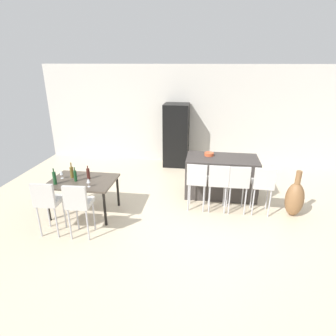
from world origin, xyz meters
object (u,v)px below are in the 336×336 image
(wine_bottle_far, at_px, (88,174))
(wine_glass_middle, at_px, (61,173))
(dining_table, at_px, (83,183))
(wine_bottle_left, at_px, (72,172))
(bar_chair_middle, at_px, (218,180))
(kitchen_island, at_px, (221,176))
(bar_chair_right, at_px, (238,182))
(wine_bottle_end, at_px, (55,178))
(wine_bottle_inner, at_px, (75,176))
(bar_chair_left, at_px, (197,179))
(dining_chair_near, at_px, (47,200))
(wine_glass_right, at_px, (88,181))
(fruit_bowl, at_px, (209,154))
(refrigerator, at_px, (176,135))
(bar_chair_far, at_px, (263,183))
(floor_vase, at_px, (295,199))
(dining_chair_far, at_px, (78,202))

(wine_bottle_far, height_order, wine_glass_middle, wine_bottle_far)
(dining_table, height_order, wine_bottle_left, wine_bottle_left)
(wine_bottle_left, bearing_deg, bar_chair_middle, 7.33)
(dining_table, relative_size, wine_bottle_far, 4.55)
(wine_bottle_far, bearing_deg, wine_bottle_left, 176.92)
(kitchen_island, bearing_deg, bar_chair_right, -69.17)
(bar_chair_middle, xyz_separation_m, wine_bottle_far, (-2.60, -0.40, 0.16))
(wine_bottle_end, distance_m, wine_bottle_far, 0.63)
(wine_bottle_end, bearing_deg, wine_bottle_left, 63.70)
(wine_bottle_end, relative_size, wine_bottle_inner, 1.11)
(bar_chair_left, distance_m, dining_table, 2.32)
(bar_chair_middle, height_order, dining_chair_near, same)
(dining_table, bearing_deg, wine_bottle_end, -149.62)
(dining_table, xyz_separation_m, wine_glass_right, (0.26, -0.27, 0.19))
(fruit_bowl, bearing_deg, refrigerator, 118.98)
(kitchen_island, height_order, bar_chair_far, bar_chair_far)
(kitchen_island, relative_size, wine_bottle_end, 4.97)
(fruit_bowl, bearing_deg, floor_vase, -26.40)
(floor_vase, bearing_deg, dining_chair_far, -161.23)
(bar_chair_left, xyz_separation_m, wine_bottle_inner, (-2.38, -0.54, 0.16))
(fruit_bowl, bearing_deg, bar_chair_middle, -77.20)
(dining_chair_near, bearing_deg, wine_bottle_end, 105.06)
(dining_table, distance_m, floor_vase, 4.29)
(dining_table, bearing_deg, bar_chair_far, 7.67)
(kitchen_island, distance_m, wine_bottle_left, 3.30)
(wine_bottle_left, height_order, wine_bottle_inner, wine_bottle_left)
(bar_chair_middle, distance_m, dining_table, 2.75)
(kitchen_island, height_order, fruit_bowl, fruit_bowl)
(wine_bottle_left, relative_size, wine_bottle_inner, 1.11)
(dining_chair_near, relative_size, wine_glass_right, 6.03)
(bar_chair_left, relative_size, bar_chair_right, 1.00)
(dining_chair_far, relative_size, wine_bottle_far, 3.71)
(bar_chair_right, bearing_deg, wine_glass_right, -165.10)
(dining_chair_far, bearing_deg, dining_table, 109.76)
(wine_bottle_far, relative_size, refrigerator, 0.15)
(dining_chair_near, distance_m, wine_bottle_far, 0.99)
(wine_bottle_far, xyz_separation_m, wine_bottle_inner, (-0.21, -0.14, 0.00))
(wine_bottle_far, distance_m, refrigerator, 3.39)
(wine_bottle_inner, relative_size, wine_glass_middle, 1.69)
(wine_bottle_far, xyz_separation_m, wine_glass_right, (0.16, -0.36, 0.01))
(dining_chair_near, height_order, wine_glass_middle, dining_chair_near)
(dining_table, distance_m, fruit_bowl, 2.88)
(wine_bottle_left, relative_size, refrigerator, 0.18)
(wine_bottle_inner, relative_size, wine_glass_right, 1.69)
(wine_bottle_far, bearing_deg, bar_chair_right, 7.60)
(kitchen_island, height_order, dining_chair_near, dining_chair_near)
(kitchen_island, height_order, wine_bottle_left, wine_bottle_left)
(wine_bottle_inner, bearing_deg, wine_bottle_left, 133.31)
(wine_bottle_end, bearing_deg, fruit_bowl, 29.43)
(dining_chair_near, height_order, refrigerator, refrigerator)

